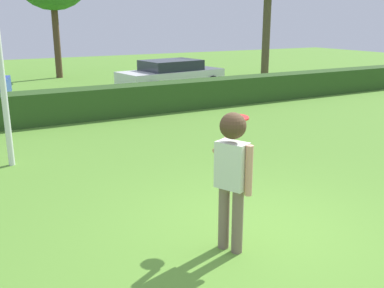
% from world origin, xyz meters
% --- Properties ---
extents(ground_plane, '(60.00, 60.00, 0.00)m').
position_xyz_m(ground_plane, '(0.00, 0.00, 0.00)').
color(ground_plane, '#5E9533').
extents(person, '(0.63, 0.76, 1.78)m').
position_xyz_m(person, '(-0.54, -0.26, 1.12)').
color(person, '#7C6658').
rests_on(person, ground).
extents(frisbee, '(0.27, 0.27, 0.05)m').
position_xyz_m(frisbee, '(-0.04, 0.35, 1.55)').
color(frisbee, red).
extents(hedge_row, '(28.89, 0.90, 0.89)m').
position_xyz_m(hedge_row, '(0.00, 8.20, 0.45)').
color(hedge_row, '#2D4F1E').
rests_on(hedge_row, ground).
extents(parked_car_white, '(4.40, 2.28, 1.25)m').
position_xyz_m(parked_car_white, '(4.47, 11.58, 0.69)').
color(parked_car_white, white).
rests_on(parked_car_white, ground).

